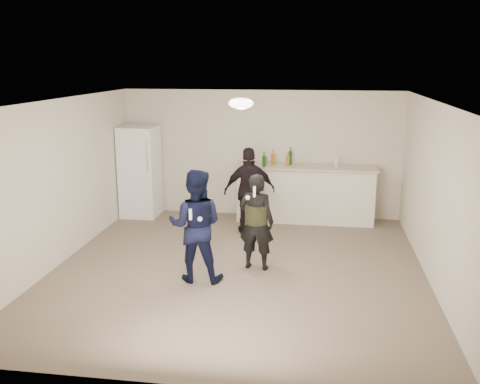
# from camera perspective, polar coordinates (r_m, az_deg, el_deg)

# --- Properties ---
(floor) EXTENTS (6.00, 6.00, 0.00)m
(floor) POSITION_cam_1_polar(r_m,az_deg,el_deg) (8.11, -0.21, -8.25)
(floor) COLOR #6B5B4C
(floor) RESTS_ON ground
(ceiling) EXTENTS (6.00, 6.00, 0.00)m
(ceiling) POSITION_cam_1_polar(r_m,az_deg,el_deg) (7.53, -0.23, 9.66)
(ceiling) COLOR silver
(ceiling) RESTS_ON wall_back
(wall_back) EXTENTS (6.00, 0.00, 6.00)m
(wall_back) POSITION_cam_1_polar(r_m,az_deg,el_deg) (10.64, 2.22, 4.09)
(wall_back) COLOR beige
(wall_back) RESTS_ON floor
(wall_front) EXTENTS (6.00, 0.00, 6.00)m
(wall_front) POSITION_cam_1_polar(r_m,az_deg,el_deg) (4.91, -5.55, -7.72)
(wall_front) COLOR beige
(wall_front) RESTS_ON floor
(wall_left) EXTENTS (0.00, 6.00, 6.00)m
(wall_left) POSITION_cam_1_polar(r_m,az_deg,el_deg) (8.57, -18.71, 0.98)
(wall_left) COLOR beige
(wall_left) RESTS_ON floor
(wall_right) EXTENTS (0.00, 6.00, 6.00)m
(wall_right) POSITION_cam_1_polar(r_m,az_deg,el_deg) (7.81, 20.15, -0.34)
(wall_right) COLOR beige
(wall_right) RESTS_ON floor
(counter) EXTENTS (2.60, 0.56, 1.05)m
(counter) POSITION_cam_1_polar(r_m,az_deg,el_deg) (10.41, 6.97, -0.30)
(counter) COLOR silver
(counter) RESTS_ON floor
(counter_top) EXTENTS (2.68, 0.64, 0.04)m
(counter_top) POSITION_cam_1_polar(r_m,az_deg,el_deg) (10.29, 7.06, 2.64)
(counter_top) COLOR beige
(counter_top) RESTS_ON counter
(fridge) EXTENTS (0.70, 0.70, 1.80)m
(fridge) POSITION_cam_1_polar(r_m,az_deg,el_deg) (10.84, -10.60, 2.16)
(fridge) COLOR white
(fridge) RESTS_ON floor
(fridge_handle) EXTENTS (0.02, 0.02, 0.60)m
(fridge_handle) POSITION_cam_1_polar(r_m,az_deg,el_deg) (10.33, -9.89, 3.88)
(fridge_handle) COLOR silver
(fridge_handle) RESTS_ON fridge
(ceiling_dome) EXTENTS (0.36, 0.36, 0.16)m
(ceiling_dome) POSITION_cam_1_polar(r_m,az_deg,el_deg) (7.83, 0.11, 9.45)
(ceiling_dome) COLOR white
(ceiling_dome) RESTS_ON ceiling
(shaker) EXTENTS (0.08, 0.08, 0.17)m
(shaker) POSITION_cam_1_polar(r_m,az_deg,el_deg) (10.33, 2.69, 3.37)
(shaker) COLOR #B3B3B7
(shaker) RESTS_ON counter_top
(man) EXTENTS (0.80, 0.64, 1.61)m
(man) POSITION_cam_1_polar(r_m,az_deg,el_deg) (7.52, -4.75, -3.60)
(man) COLOR #0E143A
(man) RESTS_ON floor
(woman) EXTENTS (0.57, 0.42, 1.46)m
(woman) POSITION_cam_1_polar(r_m,az_deg,el_deg) (7.92, 1.75, -3.19)
(woman) COLOR black
(woman) RESTS_ON floor
(camo_shorts) EXTENTS (0.34, 0.34, 0.28)m
(camo_shorts) POSITION_cam_1_polar(r_m,az_deg,el_deg) (7.89, 1.76, -2.35)
(camo_shorts) COLOR #2F3A1A
(camo_shorts) RESTS_ON woman
(spectator) EXTENTS (0.99, 0.60, 1.57)m
(spectator) POSITION_cam_1_polar(r_m,az_deg,el_deg) (9.55, 1.02, 0.11)
(spectator) COLOR black
(spectator) RESTS_ON floor
(remote_man) EXTENTS (0.04, 0.04, 0.15)m
(remote_man) POSITION_cam_1_polar(r_m,az_deg,el_deg) (7.18, -5.30, -2.38)
(remote_man) COLOR white
(remote_man) RESTS_ON man
(nunchuk_man) EXTENTS (0.07, 0.07, 0.07)m
(nunchuk_man) POSITION_cam_1_polar(r_m,az_deg,el_deg) (7.20, -4.30, -2.89)
(nunchuk_man) COLOR silver
(nunchuk_man) RESTS_ON man
(remote_woman) EXTENTS (0.04, 0.04, 0.15)m
(remote_woman) POSITION_cam_1_polar(r_m,az_deg,el_deg) (7.55, 1.56, 0.04)
(remote_woman) COLOR white
(remote_woman) RESTS_ON woman
(nunchuk_woman) EXTENTS (0.07, 0.07, 0.07)m
(nunchuk_woman) POSITION_cam_1_polar(r_m,az_deg,el_deg) (7.61, 0.83, -0.61)
(nunchuk_woman) COLOR white
(nunchuk_woman) RESTS_ON woman
(bottle_cluster) EXTENTS (1.43, 0.36, 0.27)m
(bottle_cluster) POSITION_cam_1_polar(r_m,az_deg,el_deg) (10.27, 5.05, 3.39)
(bottle_cluster) COLOR #144313
(bottle_cluster) RESTS_ON counter_top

